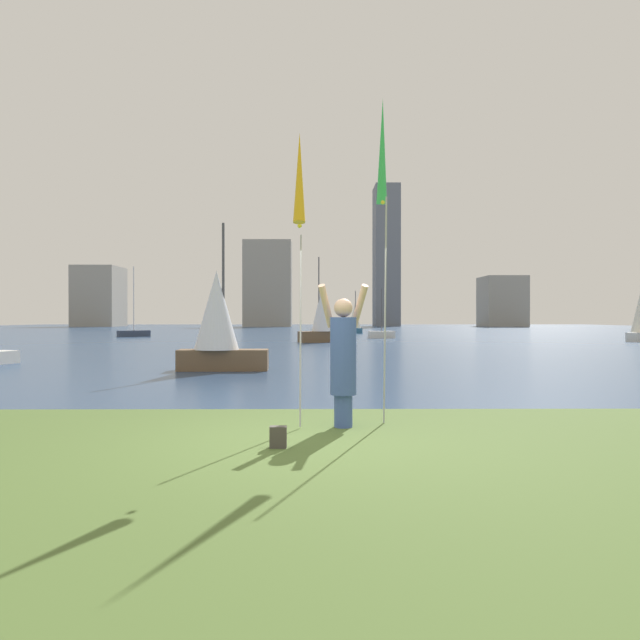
# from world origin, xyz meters

# --- Properties ---
(ground) EXTENTS (120.00, 138.00, 0.12)m
(ground) POSITION_xyz_m (0.00, 50.95, -0.06)
(ground) COLOR #4C662D
(person) EXTENTS (0.73, 0.54, 2.00)m
(person) POSITION_xyz_m (0.58, 0.88, 0.98)
(person) COLOR #3F59A5
(person) RESTS_ON ground
(kite_flag_left) EXTENTS (0.16, 1.03, 3.99)m
(kite_flag_left) POSITION_xyz_m (-0.02, 0.44, 3.28)
(kite_flag_left) COLOR #B2B2B7
(kite_flag_left) RESTS_ON ground
(kite_flag_right) EXTENTS (0.16, 0.67, 4.75)m
(kite_flag_right) POSITION_xyz_m (1.18, 1.35, 3.87)
(kite_flag_right) COLOR #B2B2B7
(kite_flag_right) RESTS_ON ground
(bag) EXTENTS (0.20, 0.12, 0.25)m
(bag) POSITION_xyz_m (-0.25, -0.41, 0.13)
(bag) COLOR #4C4742
(bag) RESTS_ON ground
(sailboat_0) EXTENTS (2.63, 1.78, 5.25)m
(sailboat_0) POSITION_xyz_m (0.54, 28.55, 1.58)
(sailboat_0) COLOR brown
(sailboat_0) RESTS_ON ground
(sailboat_1) EXTENTS (2.61, 1.33, 4.27)m
(sailboat_1) POSITION_xyz_m (-2.62, 9.60, 1.38)
(sailboat_1) COLOR brown
(sailboat_1) RESTS_ON ground
(sailboat_4) EXTENTS (2.01, 1.11, 3.68)m
(sailboat_4) POSITION_xyz_m (5.09, 35.59, 0.29)
(sailboat_4) COLOR silver
(sailboat_4) RESTS_ON ground
(sailboat_5) EXTENTS (2.45, 2.01, 5.60)m
(sailboat_5) POSITION_xyz_m (-14.27, 39.09, 0.33)
(sailboat_5) COLOR #333D51
(sailboat_5) RESTS_ON ground
(sailboat_7) EXTENTS (1.37, 2.38, 4.10)m
(sailboat_7) POSITION_xyz_m (4.07, 49.18, 1.42)
(sailboat_7) COLOR #2D6084
(sailboat_7) RESTS_ON ground
(skyline_tower_0) EXTENTS (7.04, 7.93, 10.15)m
(skyline_tower_0) POSITION_xyz_m (-36.53, 91.68, 5.08)
(skyline_tower_0) COLOR gray
(skyline_tower_0) RESTS_ON ground
(skyline_tower_1) EXTENTS (7.98, 5.19, 14.39)m
(skyline_tower_1) POSITION_xyz_m (-7.79, 90.63, 7.20)
(skyline_tower_1) COLOR gray
(skyline_tower_1) RESTS_ON ground
(skyline_tower_2) EXTENTS (4.27, 6.16, 24.55)m
(skyline_tower_2) POSITION_xyz_m (12.70, 94.66, 12.28)
(skyline_tower_2) COLOR slate
(skyline_tower_2) RESTS_ON ground
(skyline_tower_3) EXTENTS (6.81, 7.58, 8.52)m
(skyline_tower_3) POSITION_xyz_m (32.28, 92.04, 4.26)
(skyline_tower_3) COLOR gray
(skyline_tower_3) RESTS_ON ground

